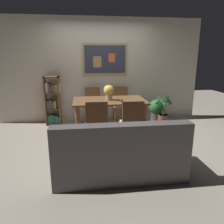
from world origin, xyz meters
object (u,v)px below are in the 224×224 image
Objects in this scene: dining_chair_near_right at (132,120)px; potted_palm at (163,112)px; bookshelf at (53,102)px; potted_ivy at (156,109)px; dining_table at (109,104)px; leather_couch at (119,154)px; dining_chair_far_right at (121,102)px; tv_remote at (120,100)px; dining_chair_far_left at (93,103)px; flower_vase at (109,91)px; dining_chair_near_left at (97,121)px.

potted_palm is at bearing 49.92° from dining_chair_near_right.
bookshelf reaches higher than potted_ivy.
dining_chair_near_right reaches higher than potted_palm.
leather_couch reaches higher than dining_table.
dining_chair_far_right is 1.57× the size of potted_ivy.
potted_ivy is 0.72× the size of potted_palm.
dining_table is 0.27m from tv_remote.
dining_table is at bearing -150.53° from potted_ivy.
dining_chair_far_left is 0.71m from dining_chair_far_right.
flower_vase reaches higher than tv_remote.
flower_vase is (-0.01, -0.01, 0.28)m from dining_table.
potted_ivy is (1.00, 1.57, -0.21)m from dining_chair_near_right.
tv_remote is at bearing 80.05° from leather_couch.
dining_chair_near_left is 0.93m from flower_vase.
leather_couch is 2.24× the size of potted_palm.
dining_table is 0.28m from flower_vase.
tv_remote is at bearing -29.71° from flower_vase.
potted_palm is at bearing -7.80° from bookshelf.
dining_chair_near_right is at bearing -122.52° from potted_ivy.
dining_chair_near_left is 0.76× the size of bookshelf.
bookshelf reaches higher than potted_palm.
leather_couch is (0.26, -0.91, -0.22)m from dining_chair_near_left.
potted_palm is 1.63m from flower_vase.
potted_ivy is (1.63, -0.05, -0.21)m from dining_chair_far_left.
dining_chair_near_left is 1.00× the size of dining_chair_far_right.
dining_chair_far_right is 2.56m from leather_couch.
dining_chair_near_right is 2.86× the size of flower_vase.
dining_chair_near_left is at bearing -112.48° from dining_table.
leather_couch is (-0.37, -0.87, -0.22)m from dining_chair_near_right.
tv_remote is at bearing -33.17° from bookshelf.
potted_palm reaches higher than potted_ivy.
flower_vase is at bearing -160.95° from potted_palm.
leather_couch reaches higher than tv_remote.
tv_remote is (-0.10, 0.69, 0.23)m from dining_chair_near_right.
tv_remote is (-1.10, -0.88, 0.45)m from potted_ivy.
potted_palm is at bearing 55.98° from leather_couch.
dining_chair_near_right is 0.98m from leather_couch.
dining_table is at bearing -67.68° from dining_chair_far_left.
bookshelf is 2.07× the size of potted_ivy.
potted_palm is at bearing 27.19° from tv_remote.
dining_table is 0.85× the size of leather_couch.
dining_table is 1.68× the size of dining_chair_far_right.
dining_chair_near_left is 0.63m from dining_chair_near_right.
dining_chair_far_right is 1.13× the size of potted_palm.
bookshelf is at bearing 115.80° from leather_couch.
dining_chair_near_left is at bearing -90.11° from dining_chair_far_left.
bookshelf is (-1.61, 1.68, 0.03)m from dining_chair_near_right.
dining_chair_far_right reaches higher than tv_remote.
leather_couch is at bearing -91.85° from flower_vase.
dining_table is 4.81× the size of flower_vase.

